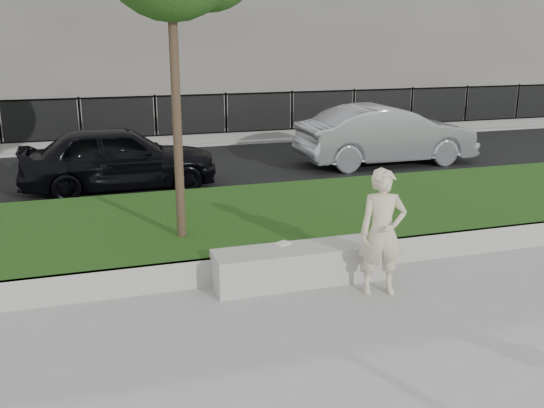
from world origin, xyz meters
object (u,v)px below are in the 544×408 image
object	(u,v)px
stone_bench	(302,264)
man	(382,232)
car_dark	(119,157)
car_silver	(386,135)
book	(283,243)

from	to	relation	value
stone_bench	man	size ratio (longest dim) A/B	1.47
stone_bench	car_dark	xyz separation A→B (m)	(-2.06, 6.05, 0.50)
stone_bench	car_silver	size ratio (longest dim) A/B	0.53
stone_bench	car_silver	bearing A→B (deg)	54.28
car_silver	book	bearing A→B (deg)	142.14
stone_bench	car_dark	size ratio (longest dim) A/B	0.59
man	book	distance (m)	1.44
stone_bench	book	world-z (taller)	book
car_silver	man	bearing A→B (deg)	151.72
book	car_dark	size ratio (longest dim) A/B	0.05
car_dark	stone_bench	bearing A→B (deg)	-161.68
book	car_silver	xyz separation A→B (m)	(5.07, 6.54, 0.29)
man	book	size ratio (longest dim) A/B	8.36
car_silver	stone_bench	bearing A→B (deg)	144.19
man	car_silver	size ratio (longest dim) A/B	0.36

